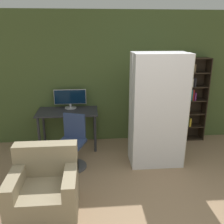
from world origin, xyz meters
TOP-DOWN VIEW (x-y plane):
  - wall_back at (0.00, 2.95)m, footprint 8.00×0.06m
  - desk at (-1.31, 2.59)m, footprint 1.19×0.65m
  - monitor at (-1.26, 2.78)m, footprint 0.65×0.24m
  - office_chair at (-1.19, 1.80)m, footprint 0.56×0.56m
  - bookshelf at (1.25, 2.80)m, footprint 0.60×0.28m
  - mattress_near at (0.30, 1.66)m, footprint 0.91×0.28m
  - mattress_far at (0.30, 1.96)m, footprint 0.91×0.26m
  - armchair at (-1.47, 0.68)m, footprint 0.85×0.80m

SIDE VIEW (x-z plane):
  - armchair at x=-1.47m, z-range -0.11..0.74m
  - office_chair at x=-1.19m, z-range -0.09..0.84m
  - desk at x=-1.31m, z-range 0.28..1.06m
  - bookshelf at x=1.25m, z-range 0.02..1.81m
  - mattress_far at x=0.30m, z-range 0.00..1.97m
  - mattress_near at x=0.30m, z-range 0.00..1.97m
  - monitor at x=-1.26m, z-range 0.79..1.19m
  - wall_back at x=0.00m, z-range 0.00..2.70m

